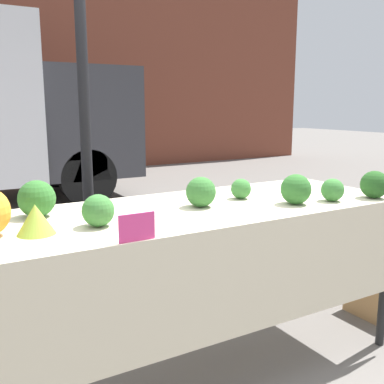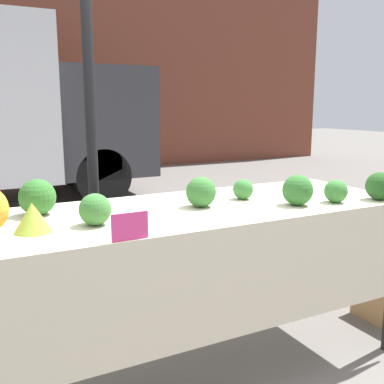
# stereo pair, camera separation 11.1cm
# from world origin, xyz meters

# --- Properties ---
(ground_plane) EXTENTS (40.00, 40.00, 0.00)m
(ground_plane) POSITION_xyz_m (0.00, 0.00, 0.00)
(ground_plane) COLOR slate
(tent_pole) EXTENTS (0.07, 0.07, 2.29)m
(tent_pole) POSITION_xyz_m (-0.29, 0.86, 1.15)
(tent_pole) COLOR black
(tent_pole) RESTS_ON ground_plane
(market_table) EXTENTS (2.36, 0.84, 0.92)m
(market_table) POSITION_xyz_m (0.00, -0.07, 0.81)
(market_table) COLOR beige
(market_table) RESTS_ON ground_plane
(romanesco_head) EXTENTS (0.16, 0.16, 0.13)m
(romanesco_head) POSITION_xyz_m (-0.80, -0.11, 0.98)
(romanesco_head) COLOR #93B238
(romanesco_head) RESTS_ON market_table
(broccoli_head_0) EXTENTS (0.14, 0.14, 0.14)m
(broccoli_head_0) POSITION_xyz_m (-0.54, -0.12, 0.99)
(broccoli_head_0) COLOR #387533
(broccoli_head_0) RESTS_ON market_table
(broccoli_head_1) EXTENTS (0.16, 0.16, 0.16)m
(broccoli_head_1) POSITION_xyz_m (1.01, -0.32, 1.00)
(broccoli_head_1) COLOR #23511E
(broccoli_head_1) RESTS_ON market_table
(broccoli_head_2) EXTENTS (0.18, 0.18, 0.18)m
(broccoli_head_2) POSITION_xyz_m (-0.74, 0.19, 1.01)
(broccoli_head_2) COLOR #2D6628
(broccoli_head_2) RESTS_ON market_table
(broccoli_head_3) EXTENTS (0.16, 0.16, 0.16)m
(broccoli_head_3) POSITION_xyz_m (0.51, -0.22, 1.00)
(broccoli_head_3) COLOR #2D6628
(broccoli_head_3) RESTS_ON market_table
(broccoli_head_4) EXTENTS (0.11, 0.11, 0.11)m
(broccoli_head_4) POSITION_xyz_m (0.35, 0.05, 0.98)
(broccoli_head_4) COLOR #387533
(broccoli_head_4) RESTS_ON market_table
(broccoli_head_6) EXTENTS (0.13, 0.13, 0.13)m
(broccoli_head_6) POSITION_xyz_m (0.74, -0.26, 0.98)
(broccoli_head_6) COLOR #387533
(broccoli_head_6) RESTS_ON market_table
(broccoli_head_7) EXTENTS (0.16, 0.16, 0.16)m
(broccoli_head_7) POSITION_xyz_m (0.04, -0.02, 1.00)
(broccoli_head_7) COLOR #336B2D
(broccoli_head_7) RESTS_ON market_table
(price_sign) EXTENTS (0.15, 0.01, 0.11)m
(price_sign) POSITION_xyz_m (-0.48, -0.41, 0.97)
(price_sign) COLOR #E53D84
(price_sign) RESTS_ON market_table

